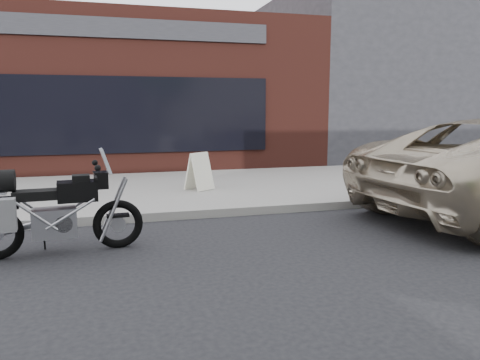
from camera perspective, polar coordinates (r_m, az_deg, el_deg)
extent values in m
plane|color=black|center=(4.42, 3.62, -16.69)|extent=(120.00, 120.00, 0.00)
cube|color=gray|center=(10.99, -8.56, -0.81)|extent=(44.00, 6.00, 0.15)
cube|color=#4D2019|center=(17.77, -18.16, 9.56)|extent=(14.00, 10.00, 4.50)
cube|color=black|center=(12.74, -18.91, 7.48)|extent=(10.00, 0.08, 2.00)
cube|color=#28292E|center=(12.90, -19.43, 17.29)|extent=(10.00, 0.08, 0.50)
cube|color=#28292E|center=(21.09, 17.12, 11.47)|extent=(10.00, 10.00, 6.00)
torus|color=black|center=(6.60, -14.63, -5.22)|extent=(0.68, 0.16, 0.67)
cube|color=#B7B7BC|center=(6.56, -21.65, -4.85)|extent=(0.57, 0.34, 0.38)
cube|color=black|center=(6.48, -19.20, -1.27)|extent=(0.52, 0.36, 0.26)
cube|color=black|center=(6.49, -23.60, -1.68)|extent=(0.57, 0.32, 0.12)
cube|color=black|center=(6.54, -26.61, -2.52)|extent=(0.32, 0.24, 0.14)
cube|color=black|center=(6.47, -16.61, 0.01)|extent=(0.20, 0.25, 0.22)
cube|color=silver|center=(6.44, -16.08, 2.23)|extent=(0.17, 0.31, 0.34)
cylinder|color=black|center=(6.46, -17.25, 0.59)|extent=(0.08, 0.70, 0.03)
cylinder|color=#B7B7BC|center=(6.76, -24.98, -5.28)|extent=(0.56, 0.12, 0.19)
cube|color=white|center=(9.99, -4.58, 1.04)|extent=(0.55, 0.48, 0.80)
cube|color=white|center=(10.13, -5.43, 1.14)|extent=(0.55, 0.48, 0.80)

